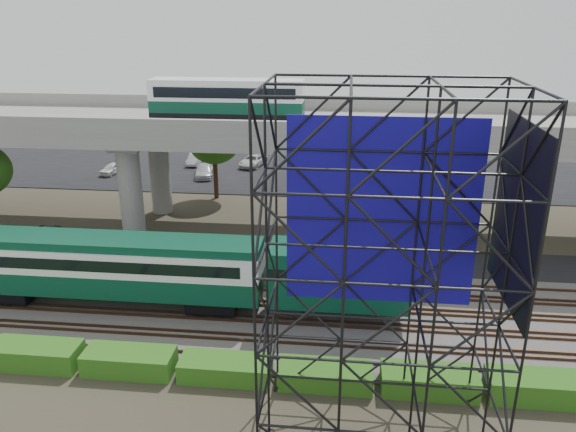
# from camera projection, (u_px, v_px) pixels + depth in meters

# --- Properties ---
(ground) EXTENTS (140.00, 140.00, 0.00)m
(ground) POSITION_uv_depth(u_px,v_px,m) (225.00, 331.00, 32.40)
(ground) COLOR #474233
(ground) RESTS_ON ground
(ballast_bed) EXTENTS (90.00, 12.00, 0.20)m
(ballast_bed) POSITION_uv_depth(u_px,v_px,m) (232.00, 312.00, 34.23)
(ballast_bed) COLOR slate
(ballast_bed) RESTS_ON ground
(service_road) EXTENTS (90.00, 5.00, 0.08)m
(service_road) POSITION_uv_depth(u_px,v_px,m) (254.00, 256.00, 42.19)
(service_road) COLOR black
(service_road) RESTS_ON ground
(parking_lot) EXTENTS (90.00, 18.00, 0.08)m
(parking_lot) POSITION_uv_depth(u_px,v_px,m) (288.00, 172.00, 64.12)
(parking_lot) COLOR black
(parking_lot) RESTS_ON ground
(harbor_water) EXTENTS (140.00, 40.00, 0.03)m
(harbor_water) POSITION_uv_depth(u_px,v_px,m) (303.00, 133.00, 84.67)
(harbor_water) COLOR slate
(harbor_water) RESTS_ON ground
(rail_tracks) EXTENTS (90.00, 9.52, 0.16)m
(rail_tracks) POSITION_uv_depth(u_px,v_px,m) (231.00, 309.00, 34.17)
(rail_tracks) COLOR #472D1E
(rail_tracks) RESTS_ON ballast_bed
(commuter_train) EXTENTS (29.30, 3.06, 4.30)m
(commuter_train) POSITION_uv_depth(u_px,v_px,m) (141.00, 266.00, 33.83)
(commuter_train) COLOR black
(commuter_train) RESTS_ON rail_tracks
(overpass) EXTENTS (80.00, 12.00, 12.40)m
(overpass) POSITION_uv_depth(u_px,v_px,m) (261.00, 133.00, 44.53)
(overpass) COLOR #9E9B93
(overpass) RESTS_ON ground
(scaffold_tower) EXTENTS (9.36, 6.36, 15.00)m
(scaffold_tower) POSITION_uv_depth(u_px,v_px,m) (383.00, 285.00, 21.55)
(scaffold_tower) COLOR black
(scaffold_tower) RESTS_ON ground
(hedge_strip) EXTENTS (34.60, 1.80, 1.20)m
(hedge_strip) POSITION_uv_depth(u_px,v_px,m) (226.00, 368.00, 28.09)
(hedge_strip) COLOR #2C5E15
(hedge_strip) RESTS_ON ground
(trees) EXTENTS (40.94, 16.94, 7.69)m
(trees) POSITION_uv_depth(u_px,v_px,m) (208.00, 164.00, 46.04)
(trees) COLOR #382314
(trees) RESTS_ON ground
(suv) EXTENTS (6.04, 3.54, 1.58)m
(suv) POSITION_uv_depth(u_px,v_px,m) (56.00, 238.00, 43.37)
(suv) COLOR black
(suv) RESTS_ON service_road
(parked_cars) EXTENTS (36.83, 9.93, 1.31)m
(parked_cars) POSITION_uv_depth(u_px,v_px,m) (282.00, 167.00, 63.69)
(parked_cars) COLOR silver
(parked_cars) RESTS_ON parking_lot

